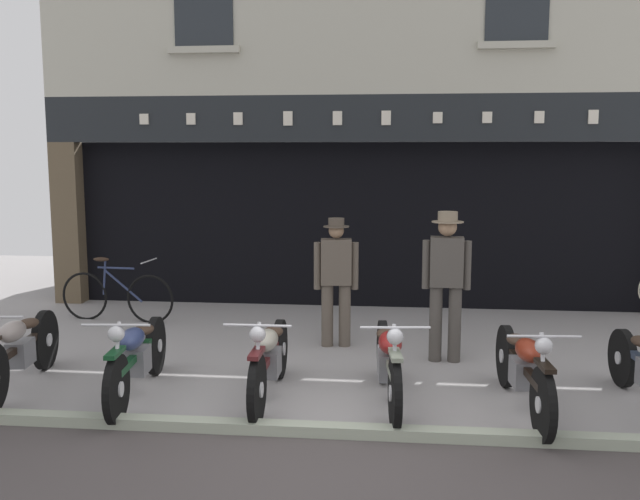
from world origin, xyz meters
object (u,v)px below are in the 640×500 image
Objects in this scene: salesman_left at (336,276)px; advert_board_near at (202,192)px; motorcycle_left at (137,356)px; motorcycle_center at (389,361)px; motorcycle_center_right at (523,368)px; motorcycle_far_left at (19,349)px; advert_board_far at (135,185)px; motorcycle_center_left at (269,358)px; shopkeeper_center at (446,278)px; leaning_bicycle at (117,295)px.

advert_board_near is at bearing -51.37° from salesman_left.
motorcycle_center is (2.50, 0.07, 0.01)m from motorcycle_left.
motorcycle_center_right reaches higher than motorcycle_left.
advert_board_far is at bearing -92.33° from motorcycle_far_left.
motorcycle_center_left is at bearing 70.63° from salesman_left.
advert_board_near reaches higher than shopkeeper_center.
advert_board_far reaches higher than motorcycle_left.
motorcycle_center_right is at bearing 174.50° from motorcycle_left.
leaning_bicycle is at bearing -122.30° from advert_board_near.
advert_board_near is (-3.70, 2.98, 0.81)m from shopkeeper_center.
advert_board_near reaches higher than salesman_left.
salesman_left reaches higher than motorcycle_center_left.
shopkeeper_center is 1.84× the size of advert_board_far.
advert_board_far is at bearing -40.45° from salesman_left.
motorcycle_left is 1.18× the size of shopkeeper_center.
motorcycle_left is 1.05× the size of motorcycle_center_left.
advert_board_near is 0.96× the size of advert_board_far.
shopkeeper_center is 4.82m from advert_board_near.
advert_board_near reaches higher than motorcycle_far_left.
advert_board_far is (-3.01, 4.47, 1.48)m from motorcycle_center_left.
shopkeeper_center reaches higher than salesman_left.
motorcycle_far_left is 4.71m from advert_board_far.
shopkeeper_center is at bearing -119.14° from motorcycle_center.
motorcycle_left is 3.77m from motorcycle_center_right.
motorcycle_left is 1.05× the size of motorcycle_center.
shopkeeper_center is 1.91× the size of advert_board_near.
leaning_bicycle is (-2.79, 3.02, -0.04)m from motorcycle_center_left.
motorcycle_far_left is 2.61m from motorcycle_center_left.
motorcycle_center is at bearing 103.24° from salesman_left.
advert_board_near reaches higher than leaning_bicycle.
motorcycle_center_left is at bearing 48.37° from leaning_bicycle.
motorcycle_left is at bearing 28.89° from shopkeeper_center.
advert_board_far is (-3.51, 2.46, 1.01)m from salesman_left.
advert_board_near is at bearing -88.30° from motorcycle_left.
motorcycle_center is 1.72m from shopkeeper_center.
motorcycle_far_left is 4.72m from advert_board_near.
salesman_left is at bearing -35.02° from advert_board_far.
leaning_bicycle is at bearing -69.88° from motorcycle_left.
advert_board_far reaches higher than leaning_bicycle.
shopkeeper_center is 5.75m from advert_board_far.
advert_board_far is at bearing -52.54° from motorcycle_center.
motorcycle_far_left is at bearing -99.34° from advert_board_near.
motorcycle_center_left is 1.18m from motorcycle_center.
advert_board_near is at bearing -0.00° from advert_board_far.
shopkeeper_center is (-0.62, 1.58, 0.57)m from motorcycle_center_right.
motorcycle_far_left is 0.98× the size of motorcycle_center_right.
advert_board_far is (-5.45, 4.56, 1.48)m from motorcycle_center_right.
shopkeeper_center reaches higher than motorcycle_far_left.
motorcycle_center_right is 7.26m from advert_board_far.
motorcycle_left is 2.17× the size of advert_board_far.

